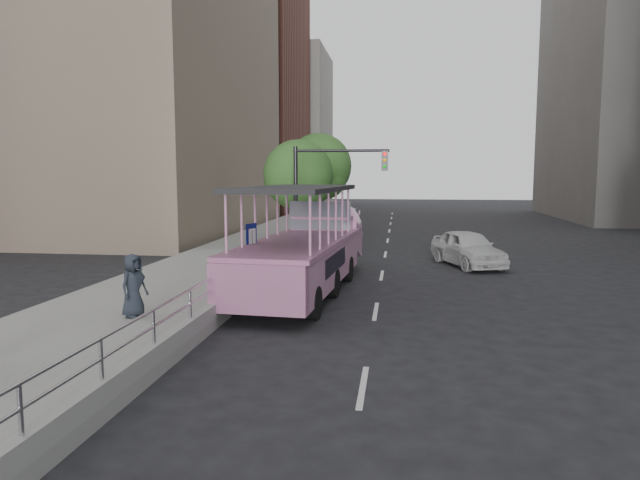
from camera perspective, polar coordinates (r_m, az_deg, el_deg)
ground at (r=13.09m, az=0.41°, el=-11.13°), size 160.00×160.00×0.00m
sidewalk at (r=23.86m, az=-10.25°, el=-2.76°), size 5.50×80.00×0.30m
kerb_wall at (r=15.53m, az=-10.18°, el=-6.56°), size 0.24×30.00×0.36m
guardrail at (r=15.39m, az=-10.23°, el=-4.15°), size 0.07×22.00×0.71m
duck_boat at (r=19.82m, az=-1.33°, el=-1.09°), size 3.39×10.99×3.60m
car at (r=25.64m, az=14.55°, el=-0.79°), size 3.31×4.96×1.57m
pedestrian_far at (r=15.53m, az=-18.14°, el=-4.34°), size 0.76×0.94×1.65m
parking_sign at (r=17.83m, az=-6.86°, el=-1.21°), size 0.21×0.53×2.47m
traffic_signal at (r=25.09m, az=0.25°, el=5.49°), size 4.20×0.32×5.20m
street_tree_near at (r=28.72m, az=-2.02°, el=6.26°), size 3.52×3.52×5.72m
street_tree_far at (r=34.62m, az=0.02°, el=7.13°), size 3.97×3.97×6.45m
midrise_brick at (r=64.11m, az=-10.39°, el=14.58°), size 18.00×16.00×26.00m
midrise_stone_b at (r=78.60m, az=-5.22°, el=10.96°), size 16.00×14.00×20.00m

